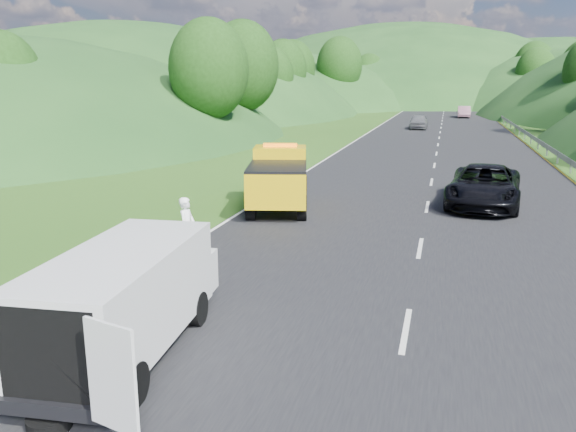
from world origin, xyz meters
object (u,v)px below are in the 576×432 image
(white_van, at_px, (126,296))
(suitcase, at_px, (127,263))
(child, at_px, (186,293))
(passing_suv, at_px, (483,206))
(tow_truck, at_px, (279,178))
(woman, at_px, (188,258))
(worker, at_px, (106,375))
(spare_tire, at_px, (50,429))

(white_van, relative_size, suitcase, 9.52)
(child, distance_m, passing_suv, 14.21)
(passing_suv, bearing_deg, suitcase, -123.84)
(child, bearing_deg, tow_truck, 105.77)
(passing_suv, bearing_deg, woman, -125.43)
(white_van, bearing_deg, passing_suv, 59.68)
(worker, bearing_deg, tow_truck, 103.95)
(white_van, height_order, worker, white_van)
(woman, bearing_deg, spare_tire, -169.22)
(tow_truck, xyz_separation_m, child, (0.50, -9.52, -1.21))
(spare_tire, bearing_deg, suitcase, 111.99)
(woman, xyz_separation_m, suitcase, (-0.94, -1.68, 0.31))
(suitcase, bearing_deg, spare_tire, -68.01)
(tow_truck, distance_m, spare_tire, 15.07)
(spare_tire, bearing_deg, child, 94.92)
(spare_tire, xyz_separation_m, passing_suv, (6.90, 17.61, 0.00))
(worker, height_order, passing_suv, passing_suv)
(worker, bearing_deg, white_van, 99.84)
(woman, height_order, worker, woman)
(tow_truck, bearing_deg, child, -100.75)
(white_van, distance_m, suitcase, 4.69)
(worker, xyz_separation_m, suitcase, (-2.43, 4.72, 0.31))
(child, bearing_deg, suitcase, 170.73)
(child, xyz_separation_m, passing_suv, (7.38, 12.15, 0.00))
(woman, bearing_deg, suitcase, 150.19)
(worker, bearing_deg, woman, 113.38)
(woman, height_order, child, woman)
(tow_truck, relative_size, worker, 3.75)
(passing_suv, bearing_deg, worker, -107.60)
(tow_truck, relative_size, suitcase, 9.85)
(child, distance_m, suitcase, 2.26)
(tow_truck, distance_m, child, 9.61)
(suitcase, bearing_deg, white_van, -58.18)
(tow_truck, relative_size, spare_tire, 9.63)
(woman, bearing_deg, worker, -167.51)
(white_van, bearing_deg, woman, 99.31)
(suitcase, relative_size, spare_tire, 0.98)
(woman, bearing_deg, passing_suv, -42.06)
(tow_truck, relative_size, child, 5.42)
(worker, bearing_deg, suitcase, 127.54)
(white_van, xyz_separation_m, suitcase, (-2.44, 3.93, -0.83))
(woman, relative_size, worker, 1.08)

